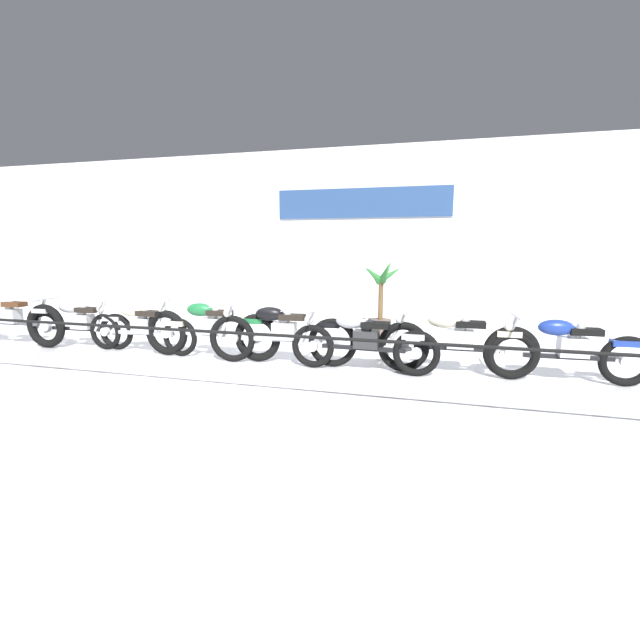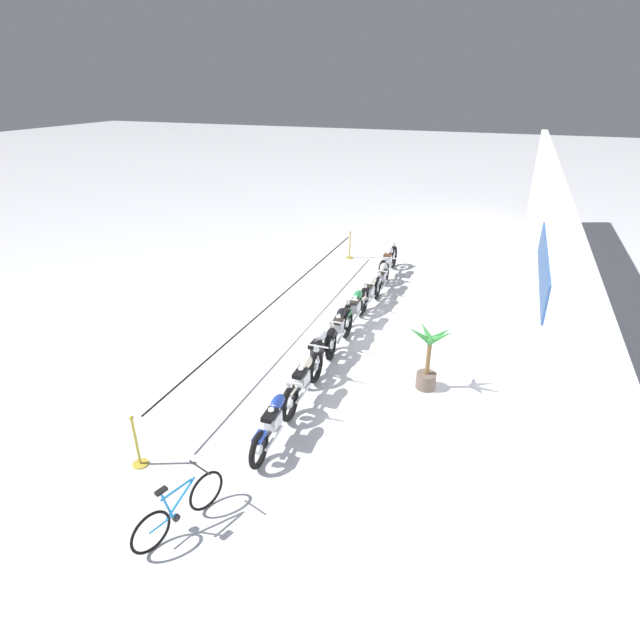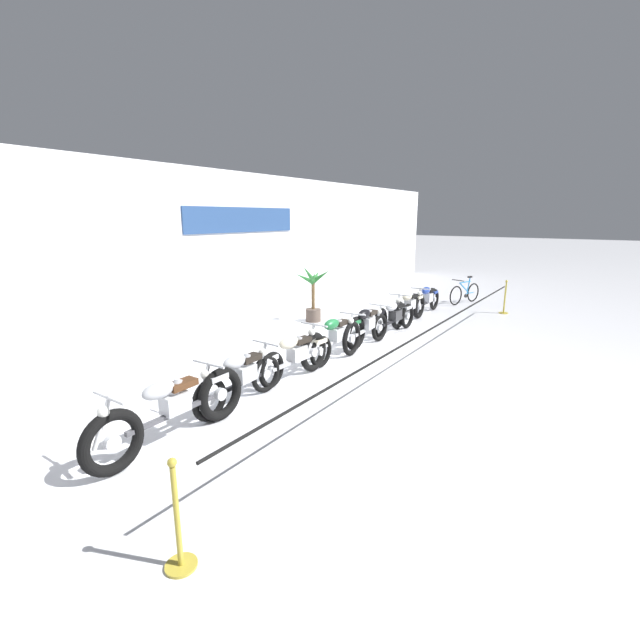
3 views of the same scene
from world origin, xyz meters
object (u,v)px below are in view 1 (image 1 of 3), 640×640
Objects in this scene: motorcycle_cream_2 at (140,327)px; potted_palm_left_of_row at (381,301)px; motorcycle_black_4 at (281,334)px; motorcycle_blue_7 at (568,350)px; motorcycle_cream_6 at (455,343)px; stanchion_far_left at (78,334)px; motorcycle_silver_1 at (80,323)px; motorcycle_silver_5 at (362,342)px; motorcycle_silver_0 at (9,320)px; motorcycle_green_3 at (210,330)px.

potted_palm_left_of_row is (3.89, 2.39, 0.29)m from motorcycle_cream_2.
motorcycle_black_4 reaches higher than motorcycle_blue_7.
stanchion_far_left reaches higher than motorcycle_cream_6.
motorcycle_silver_1 is 1.31× the size of potted_palm_left_of_row.
motorcycle_silver_1 is at bearing 177.89° from motorcycle_silver_5.
motorcycle_cream_2 is 2.04m from stanchion_far_left.
motorcycle_cream_2 is 4.58m from potted_palm_left_of_row.
motorcycle_silver_0 is 1.12× the size of motorcycle_cream_2.
motorcycle_silver_0 is at bearing -159.32° from potted_palm_left_of_row.
motorcycle_silver_0 is 1.18× the size of motorcycle_blue_7.
motorcycle_blue_7 is (8.02, 0.00, 0.00)m from motorcycle_silver_1.
motorcycle_silver_0 is 5.40m from motorcycle_black_4.
motorcycle_green_3 is at bearing 1.39° from motorcycle_silver_0.
motorcycle_green_3 is (4.14, 0.10, -0.01)m from motorcycle_silver_0.
motorcycle_blue_7 is at bearing 17.82° from stanchion_far_left.
motorcycle_black_4 is 1.08× the size of motorcycle_silver_5.
potted_palm_left_of_row reaches higher than motorcycle_cream_6.
motorcycle_black_4 is 2.78m from stanchion_far_left.
stanchion_far_left is at bearing -152.07° from motorcycle_silver_5.
motorcycle_silver_5 is at bearing -176.01° from motorcycle_blue_7.
motorcycle_cream_2 is at bearing -1.68° from motorcycle_silver_1.
motorcycle_silver_1 is 0.95× the size of motorcycle_cream_6.
motorcycle_cream_6 reaches higher than motorcycle_silver_1.
stanchion_far_left is at bearing -162.18° from motorcycle_blue_7.
motorcycle_black_4 reaches higher than motorcycle_silver_5.
motorcycle_black_4 is 2.63m from motorcycle_cream_6.
motorcycle_silver_1 is at bearing -179.99° from motorcycle_blue_7.
stanchion_far_left is (0.57, -1.93, 0.29)m from motorcycle_cream_2.
motorcycle_cream_6 is at bearing 1.01° from motorcycle_silver_0.
motorcycle_green_3 reaches higher than motorcycle_cream_2.
motorcycle_black_4 is 1.14× the size of motorcycle_blue_7.
potted_palm_left_of_row is at bearing 24.30° from motorcycle_silver_1.
motorcycle_silver_5 is at bearing -89.23° from potted_palm_left_of_row.
motorcycle_cream_2 is 0.93× the size of motorcycle_black_4.
motorcycle_cream_6 reaches higher than motorcycle_cream_2.
motorcycle_blue_7 reaches higher than motorcycle_cream_2.
motorcycle_black_4 is at bearing -178.38° from motorcycle_blue_7.
stanchion_far_left is at bearing -46.21° from motorcycle_silver_1.
motorcycle_silver_5 is at bearing 27.93° from stanchion_far_left.
stanchion_far_left is (-3.35, -1.78, 0.30)m from motorcycle_silver_5.
motorcycle_cream_2 is 1.00× the size of motorcycle_silver_5.
motorcycle_silver_0 is at bearing -178.61° from motorcycle_green_3.
motorcycle_blue_7 is (1.46, 0.02, -0.01)m from motorcycle_cream_6.
motorcycle_silver_1 is at bearing 179.79° from motorcycle_cream_6.
stanchion_far_left reaches higher than motorcycle_silver_5.
motorcycle_green_3 is 3.51m from potted_palm_left_of_row.
motorcycle_silver_1 is 0.96× the size of motorcycle_silver_5.
motorcycle_silver_0 is 8.03m from motorcycle_cream_6.
motorcycle_green_3 reaches higher than motorcycle_cream_6.
motorcycle_green_3 is at bearing -179.30° from motorcycle_blue_7.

